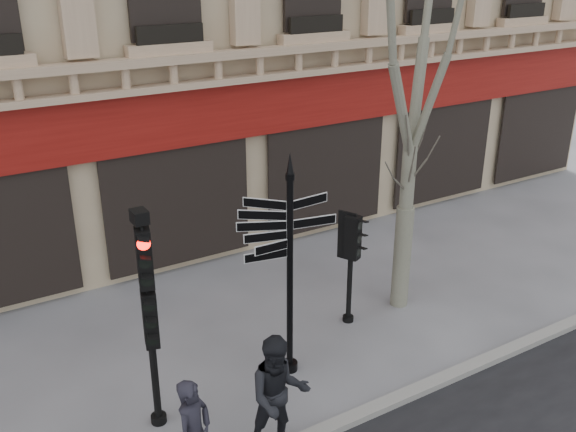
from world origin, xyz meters
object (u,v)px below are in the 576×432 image
traffic_signal_main (147,295)px  pedestrian_b (279,396)px  traffic_signal_secondary (351,249)px  plane_tree (421,9)px  fingerpost (290,230)px

traffic_signal_main → pedestrian_b: bearing=-34.0°
traffic_signal_secondary → plane_tree: 4.53m
pedestrian_b → plane_tree: bearing=46.0°
traffic_signal_secondary → plane_tree: (1.31, -0.00, 4.33)m
traffic_signal_secondary → pedestrian_b: traffic_signal_secondary is taller
traffic_signal_main → plane_tree: (5.63, 0.87, 3.65)m
traffic_signal_main → plane_tree: 6.77m
fingerpost → plane_tree: size_ratio=0.48×
fingerpost → traffic_signal_main: size_ratio=1.12×
fingerpost → traffic_signal_main: (-2.48, -0.10, -0.42)m
traffic_signal_main → pedestrian_b: size_ratio=1.88×
plane_tree → pedestrian_b: 6.98m
traffic_signal_secondary → plane_tree: size_ratio=0.27×
traffic_signal_secondary → traffic_signal_main: bearing=166.6°
fingerpost → traffic_signal_secondary: size_ratio=1.75×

